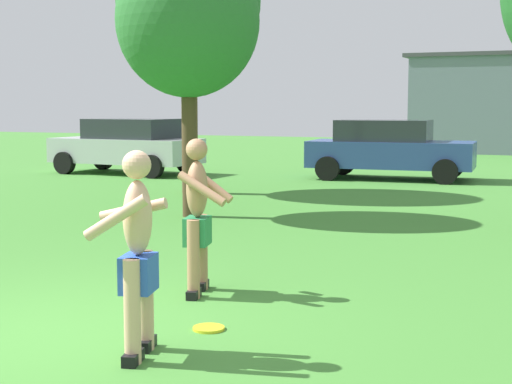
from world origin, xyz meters
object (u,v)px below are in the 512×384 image
object	(u,v)px
car_silver_far_end	(127,145)
player_near	(198,213)
player_in_blue	(137,250)
frisbee	(209,328)
tree_right_field	(188,0)
car_blue_near_post	(389,148)
tree_behind_players	(188,21)

from	to	relation	value
car_silver_far_end	player_near	bearing A→B (deg)	-54.68
player_in_blue	frisbee	world-z (taller)	player_in_blue
car_silver_far_end	tree_right_field	xyz separation A→B (m)	(3.98, -3.66, 3.44)
car_blue_near_post	frisbee	bearing A→B (deg)	-82.72
player_near	car_blue_near_post	world-z (taller)	player_near
player_in_blue	frisbee	bearing A→B (deg)	78.16
frisbee	tree_behind_players	size ratio (longest dim) A/B	0.06
player_in_blue	car_blue_near_post	world-z (taller)	player_in_blue
player_near	car_silver_far_end	size ratio (longest dim) A/B	0.37
tree_right_field	tree_behind_players	size ratio (longest dim) A/B	1.27
player_near	car_blue_near_post	size ratio (longest dim) A/B	0.37
frisbee	car_silver_far_end	size ratio (longest dim) A/B	0.06
car_silver_far_end	tree_right_field	distance (m)	6.41
player_in_blue	tree_right_field	size ratio (longest dim) A/B	0.27
player_in_blue	car_blue_near_post	bearing A→B (deg)	96.20
player_in_blue	car_silver_far_end	bearing A→B (deg)	122.74
car_silver_far_end	player_in_blue	bearing A→B (deg)	-57.26
player_near	player_in_blue	distance (m)	2.07
player_in_blue	car_blue_near_post	size ratio (longest dim) A/B	0.37
car_blue_near_post	car_silver_far_end	world-z (taller)	same
player_near	frisbee	world-z (taller)	player_near
player_near	car_silver_far_end	distance (m)	14.67
frisbee	tree_right_field	xyz separation A→B (m)	(-5.19, 9.45, 4.25)
player_in_blue	player_near	bearing A→B (deg)	104.16
frisbee	car_silver_far_end	world-z (taller)	car_silver_far_end
tree_behind_players	car_silver_far_end	bearing A→B (deg)	129.41
player_near	tree_right_field	bearing A→B (deg)	118.46
player_near	frisbee	distance (m)	1.58
player_near	car_blue_near_post	bearing A→B (deg)	94.96
car_silver_far_end	tree_right_field	size ratio (longest dim) A/B	0.72
tree_right_field	tree_behind_players	distance (m)	3.80
car_blue_near_post	tree_behind_players	distance (m)	8.79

